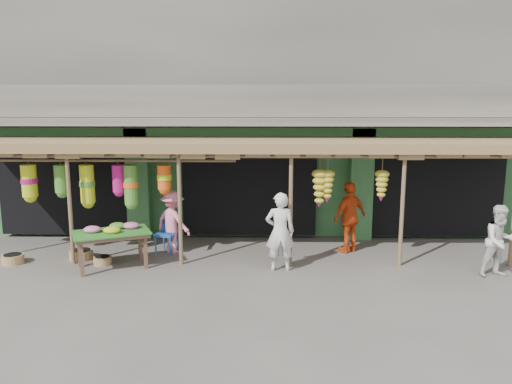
{
  "coord_description": "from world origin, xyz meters",
  "views": [
    {
      "loc": [
        0.42,
        -11.17,
        3.7
      ],
      "look_at": [
        0.2,
        1.0,
        1.48
      ],
      "focal_mm": 35.0,
      "sensor_mm": 36.0,
      "label": 1
    }
  ],
  "objects_px": {
    "flower_table": "(112,233)",
    "blue_chair": "(168,230)",
    "person_front": "(280,232)",
    "person_vendor": "(350,217)",
    "person_right": "(500,241)",
    "person_shopper": "(173,222)"
  },
  "relations": [
    {
      "from": "blue_chair",
      "to": "person_right",
      "type": "bearing_deg",
      "value": 5.66
    },
    {
      "from": "flower_table",
      "to": "blue_chair",
      "type": "height_order",
      "value": "blue_chair"
    },
    {
      "from": "blue_chair",
      "to": "person_front",
      "type": "bearing_deg",
      "value": -7.81
    },
    {
      "from": "person_shopper",
      "to": "person_right",
      "type": "bearing_deg",
      "value": -158.52
    },
    {
      "from": "person_shopper",
      "to": "flower_table",
      "type": "bearing_deg",
      "value": 79.43
    },
    {
      "from": "person_front",
      "to": "person_right",
      "type": "bearing_deg",
      "value": 174.32
    },
    {
      "from": "person_vendor",
      "to": "blue_chair",
      "type": "bearing_deg",
      "value": -36.39
    },
    {
      "from": "flower_table",
      "to": "person_vendor",
      "type": "xyz_separation_m",
      "value": [
        5.51,
        1.28,
        0.09
      ]
    },
    {
      "from": "person_right",
      "to": "person_front",
      "type": "bearing_deg",
      "value": 165.39
    },
    {
      "from": "person_right",
      "to": "person_shopper",
      "type": "distance_m",
      "value": 7.43
    },
    {
      "from": "flower_table",
      "to": "person_front",
      "type": "distance_m",
      "value": 3.75
    },
    {
      "from": "person_front",
      "to": "blue_chair",
      "type": "bearing_deg",
      "value": -27.86
    },
    {
      "from": "flower_table",
      "to": "person_shopper",
      "type": "height_order",
      "value": "person_shopper"
    },
    {
      "from": "person_front",
      "to": "person_shopper",
      "type": "xyz_separation_m",
      "value": [
        -2.6,
        1.29,
        -0.1
      ]
    },
    {
      "from": "person_right",
      "to": "person_vendor",
      "type": "bearing_deg",
      "value": 138.55
    },
    {
      "from": "person_front",
      "to": "person_vendor",
      "type": "height_order",
      "value": "person_vendor"
    },
    {
      "from": "flower_table",
      "to": "person_shopper",
      "type": "distance_m",
      "value": 1.65
    },
    {
      "from": "flower_table",
      "to": "person_right",
      "type": "xyz_separation_m",
      "value": [
        8.4,
        -0.44,
        -0.01
      ]
    },
    {
      "from": "person_front",
      "to": "person_vendor",
      "type": "bearing_deg",
      "value": -143.27
    },
    {
      "from": "flower_table",
      "to": "person_vendor",
      "type": "height_order",
      "value": "person_vendor"
    },
    {
      "from": "person_front",
      "to": "person_shopper",
      "type": "bearing_deg",
      "value": -28.19
    },
    {
      "from": "flower_table",
      "to": "blue_chair",
      "type": "bearing_deg",
      "value": 25.98
    }
  ]
}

